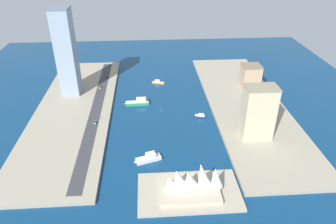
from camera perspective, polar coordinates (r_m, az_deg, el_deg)
name	(u,v)px	position (r m, az deg, el deg)	size (l,w,h in m)	color
ground_plane	(161,108)	(302.89, -1.23, 0.65)	(440.00, 440.00, 0.00)	navy
quay_west	(246,104)	(316.36, 13.80, 1.33)	(70.00, 240.00, 2.50)	#9E937F
quay_east	(74,110)	(310.08, -16.57, 0.31)	(70.00, 240.00, 2.50)	#9E937F
peninsula_point	(189,192)	(211.55, 3.79, -14.14)	(65.96, 37.70, 2.00)	#A89E89
road_strip	(96,108)	(305.38, -12.76, 0.66)	(9.98, 228.00, 0.15)	#38383D
patrol_launch_navy	(200,116)	(289.54, 5.80, -0.70)	(11.30, 6.53, 3.58)	#1E284C
water_taxi_orange	(158,82)	(353.35, -1.77, 5.39)	(14.88, 7.02, 4.31)	orange
ferry_white_commuter	(148,158)	(235.93, -3.54, -8.29)	(21.02, 11.47, 6.21)	silver
ferry_green_doubledeck	(138,102)	(310.10, -5.42, 1.77)	(25.06, 7.63, 6.84)	#2D8C4C
apartment_midrise_tan	(250,76)	(346.03, 14.62, 6.25)	(19.36, 18.84, 24.53)	tan
tower_tall_glass	(66,53)	(327.64, -17.87, 10.16)	(18.08, 22.47, 85.15)	#8C9EB2
office_block_beige	(258,113)	(256.14, 15.92, -0.11)	(24.95, 16.75, 44.33)	#C6B793
pickup_red	(107,76)	(369.73, -10.90, 6.32)	(2.18, 4.66, 1.70)	black
sedan_silver	(95,122)	(281.79, -12.98, -1.82)	(1.98, 4.86, 1.41)	black
van_white	(102,74)	(378.37, -11.75, 6.78)	(2.02, 4.28, 1.65)	black
taxi_yellow_cab	(100,87)	(344.86, -12.17, 4.40)	(2.11, 5.07, 1.60)	black
traffic_light_waterfront	(100,115)	(284.14, -12.09, -0.61)	(0.36, 0.36, 6.50)	black
opera_landmark	(191,182)	(206.10, 4.14, -12.49)	(40.93, 27.63, 22.38)	#BCAD93
park_tree_cluster	(250,82)	(348.06, 14.50, 5.22)	(15.27, 25.37, 8.90)	brown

